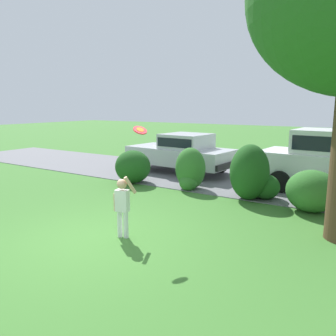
% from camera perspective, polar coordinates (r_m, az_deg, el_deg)
% --- Properties ---
extents(ground_plane, '(80.00, 80.00, 0.00)m').
position_cam_1_polar(ground_plane, '(7.05, -12.27, -11.72)').
color(ground_plane, '#3D752D').
extents(driveway_strip, '(28.00, 4.40, 0.02)m').
position_cam_1_polar(driveway_strip, '(12.33, 9.61, -1.95)').
color(driveway_strip, slate).
rests_on(driveway_strip, ground).
extents(shrub_near_tree, '(1.23, 1.19, 1.13)m').
position_cam_1_polar(shrub_near_tree, '(11.67, -5.95, 0.23)').
color(shrub_near_tree, '#1E511C').
rests_on(shrub_near_tree, ground).
extents(shrub_centre_left, '(0.98, 0.96, 1.33)m').
position_cam_1_polar(shrub_centre_left, '(10.74, 3.75, -0.38)').
color(shrub_centre_left, '#33702B').
rests_on(shrub_centre_left, ground).
extents(shrub_centre, '(1.33, 1.31, 1.58)m').
position_cam_1_polar(shrub_centre, '(9.82, 14.05, -1.12)').
color(shrub_centre, '#1E511C').
rests_on(shrub_centre, ground).
extents(shrub_centre_right, '(1.27, 1.22, 1.06)m').
position_cam_1_polar(shrub_centre_right, '(9.26, 22.95, -3.73)').
color(shrub_centre_right, '#33702B').
rests_on(shrub_centre_right, ground).
extents(parked_sedan, '(4.52, 2.35, 1.56)m').
position_cam_1_polar(parked_sedan, '(13.30, 2.32, 2.77)').
color(parked_sedan, silver).
rests_on(parked_sedan, ground).
extents(child_thrower, '(0.43, 0.32, 1.29)m').
position_cam_1_polar(child_thrower, '(6.85, -7.70, -5.90)').
color(child_thrower, white).
rests_on(child_thrower, ground).
extents(frisbee, '(0.28, 0.28, 0.20)m').
position_cam_1_polar(frisbee, '(6.72, -4.73, 6.38)').
color(frisbee, red).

